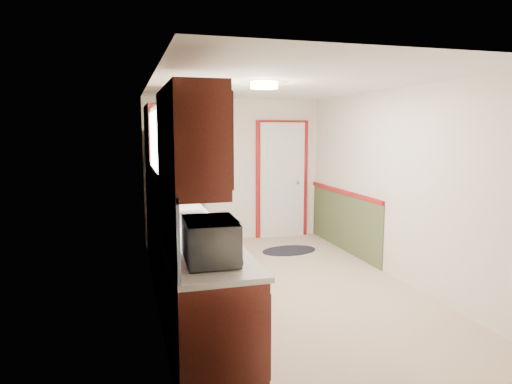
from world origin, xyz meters
TOP-DOWN VIEW (x-y plane):
  - room_shell at (0.00, 0.00)m, footprint 3.20×5.20m
  - kitchen_run at (-1.24, -0.29)m, footprint 0.63×4.00m
  - back_wall_trim at (0.99, 2.21)m, footprint 1.12×2.30m
  - ceiling_fixture at (-0.30, -0.20)m, footprint 0.30×0.30m
  - microwave at (-1.20, -1.82)m, footprint 0.32×0.56m
  - refrigerator at (-1.02, 2.01)m, footprint 0.86×0.83m
  - rug at (0.64, 1.50)m, footprint 0.93×0.66m
  - cooktop at (-1.19, 1.13)m, footprint 0.47×0.56m

SIDE VIEW (x-z plane):
  - rug at x=0.64m, z-range 0.00..0.01m
  - kitchen_run at x=-1.24m, z-range -0.29..1.91m
  - back_wall_trim at x=0.99m, z-range -0.15..1.93m
  - cooktop at x=-1.19m, z-range 0.94..0.96m
  - refrigerator at x=-1.02m, z-range 0.00..1.91m
  - microwave at x=-1.20m, z-range 0.94..1.32m
  - room_shell at x=0.00m, z-range -0.06..2.46m
  - ceiling_fixture at x=-0.30m, z-range 2.33..2.39m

